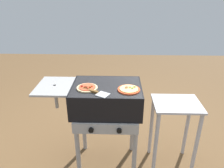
{
  "coord_description": "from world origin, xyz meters",
  "views": [
    {
      "loc": [
        0.11,
        -1.74,
        1.72
      ],
      "look_at": [
        0.05,
        0.0,
        0.92
      ],
      "focal_mm": 33.85,
      "sensor_mm": 36.0,
      "label": 1
    }
  ],
  "objects": [
    {
      "name": "spatula",
      "position": [
        -0.09,
        -0.14,
        0.91
      ],
      "size": [
        0.26,
        0.18,
        0.02
      ],
      "color": "#B7BABF",
      "rests_on": "grill"
    },
    {
      "name": "ground_plane",
      "position": [
        0.0,
        0.0,
        0.0
      ],
      "size": [
        8.0,
        8.0,
        0.0
      ],
      "primitive_type": "plane",
      "color": "brown"
    },
    {
      "name": "grill",
      "position": [
        -0.01,
        -0.0,
        0.76
      ],
      "size": [
        0.96,
        0.53,
        0.9
      ],
      "color": "black",
      "rests_on": "ground_plane"
    },
    {
      "name": "prep_table",
      "position": [
        0.66,
        0.0,
        0.53
      ],
      "size": [
        0.44,
        0.36,
        0.74
      ],
      "color": "#B2B2B7",
      "rests_on": "ground_plane"
    },
    {
      "name": "pizza_pepperoni",
      "position": [
        -0.17,
        -0.06,
        0.91
      ],
      "size": [
        0.19,
        0.19,
        0.04
      ],
      "color": "beige",
      "rests_on": "grill"
    },
    {
      "name": "pizza_cheese",
      "position": [
        0.2,
        -0.08,
        0.91
      ],
      "size": [
        0.2,
        0.2,
        0.04
      ],
      "color": "#C64723",
      "rests_on": "grill"
    }
  ]
}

